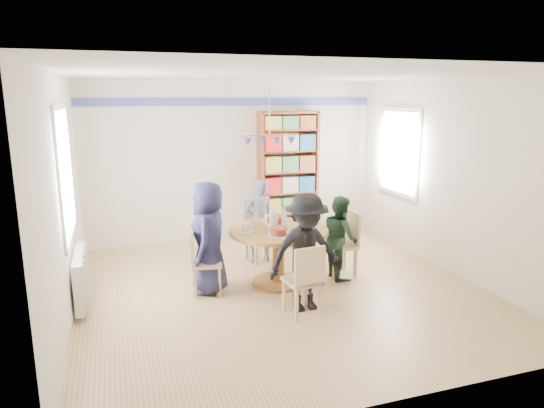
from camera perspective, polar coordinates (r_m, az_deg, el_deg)
name	(u,v)px	position (r m, az deg, el deg)	size (l,w,h in m)	color
ground	(282,290)	(6.36, 1.14, -10.03)	(5.00, 5.00, 0.00)	tan
room_shell	(243,156)	(6.67, -3.40, 5.71)	(5.00, 5.00, 5.00)	white
radiator	(81,277)	(6.22, -21.58, -8.04)	(0.12, 1.00, 0.60)	silver
dining_table	(279,243)	(6.38, 0.78, -4.63)	(1.30, 1.30, 0.75)	olive
chair_left	(201,258)	(6.15, -8.38, -6.36)	(0.43, 0.43, 0.84)	#D4AE83
chair_right	(345,240)	(6.80, 8.58, -4.24)	(0.41, 0.41, 0.90)	#D4AE83
chair_far	(258,228)	(7.33, -1.65, -2.85)	(0.47, 0.47, 0.90)	#D4AE83
chair_near	(305,278)	(5.49, 3.94, -8.63)	(0.41, 0.41, 0.84)	#D4AE83
person_left	(209,238)	(6.13, -7.44, -3.94)	(0.70, 0.45, 1.43)	#191B38
person_right	(340,237)	(6.66, 8.02, -3.88)	(0.56, 0.43, 1.14)	#18311D
person_far	(259,221)	(7.19, -1.51, -2.04)	(0.46, 0.30, 1.26)	gray
person_near	(306,253)	(5.59, 4.04, -5.71)	(0.89, 0.51, 1.38)	black
bookshelf	(288,176)	(8.50, 1.91, 3.34)	(1.04, 0.31, 2.19)	brown
tableware	(276,224)	(6.33, 0.51, -2.38)	(1.08, 1.08, 0.28)	white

